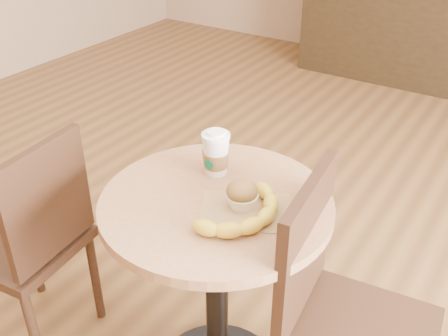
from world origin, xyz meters
name	(u,v)px	position (x,y,z in m)	size (l,w,h in m)	color
cafe_table	(217,266)	(0.02, -0.04, 0.51)	(0.64, 0.64, 0.75)	black
chair_left	(32,239)	(-0.61, -0.21, 0.46)	(0.40, 0.40, 0.83)	#321D11
chair_right	(339,317)	(0.39, 0.00, 0.49)	(0.43, 0.43, 0.89)	#321D11
kraft_bag	(246,211)	(0.11, -0.04, 0.75)	(0.24, 0.18, 0.00)	#957248
coffee_cup	(216,155)	(-0.06, 0.08, 0.81)	(0.08, 0.08, 0.14)	white
muffin	(242,195)	(0.09, -0.03, 0.79)	(0.09, 0.09, 0.08)	white
banana	(246,212)	(0.13, -0.07, 0.77)	(0.18, 0.30, 0.04)	gold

